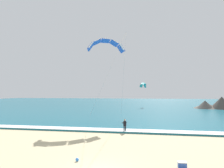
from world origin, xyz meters
The scene contains 9 objects.
sea centered at (0.00, 72.09, 0.10)m, with size 200.00×120.00×0.20m, color #146075.
surf_foam centered at (0.00, 13.09, 0.22)m, with size 200.00×1.97×0.04m, color white.
surfboard centered at (0.46, 12.75, 0.03)m, with size 1.02×1.45×0.09m.
kitesurfer centered at (0.46, 12.77, 0.94)m, with size 0.67×0.66×1.69m.
kite_primary centered at (-3.84, 21.81, 13.77)m, with size 7.55×10.52×13.64m.
kite_distant centered at (2.64, 54.47, 7.64)m, with size 2.29×4.67×1.77m.
headland_right centered at (23.33, 49.95, 1.34)m, with size 11.47×8.80×3.78m.
cooler_box centered at (5.50, 1.94, 0.20)m, with size 0.58×0.38×0.40m.
beach_ball centered at (-2.00, 1.89, 0.13)m, with size 0.26×0.26×0.26m, color #337FE5.
Camera 1 is at (2.99, -12.13, 5.18)m, focal length 31.10 mm.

